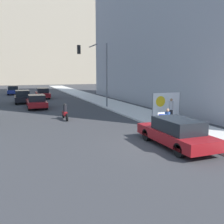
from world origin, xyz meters
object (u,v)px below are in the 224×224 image
object	(u,v)px
car_on_road_nearest	(37,101)
motorcycle_on_road	(65,113)
seated_protester	(168,117)
protest_banner	(166,105)
car_on_road_midblock	(23,97)
traffic_light_pole	(97,65)
parked_car_curbside	(176,133)
car_on_road_distant	(43,93)
car_on_road_far_lane	(13,90)
jogger_on_sidewalk	(171,109)

from	to	relation	value
car_on_road_nearest	motorcycle_on_road	size ratio (longest dim) A/B	2.22
seated_protester	car_on_road_nearest	bearing A→B (deg)	114.55
protest_banner	car_on_road_midblock	size ratio (longest dim) A/B	0.61
traffic_light_pole	parked_car_curbside	size ratio (longest dim) A/B	1.38
parked_car_curbside	car_on_road_distant	distance (m)	27.35
protest_banner	motorcycle_on_road	distance (m)	7.92
seated_protester	car_on_road_far_lane	world-z (taller)	car_on_road_far_lane
seated_protester	motorcycle_on_road	xyz separation A→B (m)	(-5.65, 5.70, -0.23)
car_on_road_nearest	car_on_road_distant	world-z (taller)	car_on_road_distant
jogger_on_sidewalk	car_on_road_nearest	bearing A→B (deg)	-79.13
motorcycle_on_road	jogger_on_sidewalk	bearing A→B (deg)	-27.70
traffic_light_pole	car_on_road_midblock	distance (m)	11.07
car_on_road_nearest	car_on_road_distant	xyz separation A→B (m)	(1.63, 10.37, 0.03)
car_on_road_nearest	car_on_road_distant	distance (m)	10.50
traffic_light_pole	car_on_road_nearest	distance (m)	7.36
parked_car_curbside	seated_protester	bearing A→B (deg)	62.20
parked_car_curbside	car_on_road_distant	xyz separation A→B (m)	(-3.72, 27.09, 0.02)
jogger_on_sidewalk	car_on_road_far_lane	world-z (taller)	jogger_on_sidewalk
jogger_on_sidewalk	car_on_road_far_lane	size ratio (longest dim) A/B	0.39
seated_protester	traffic_light_pole	size ratio (longest dim) A/B	0.18
seated_protester	traffic_light_pole	distance (m)	11.57
car_on_road_nearest	car_on_road_midblock	size ratio (longest dim) A/B	1.09
seated_protester	protest_banner	bearing A→B (deg)	54.91
car_on_road_midblock	parked_car_curbside	bearing A→B (deg)	-73.38
car_on_road_midblock	jogger_on_sidewalk	bearing A→B (deg)	-58.97
seated_protester	protest_banner	distance (m)	3.41
traffic_light_pole	car_on_road_far_lane	size ratio (longest dim) A/B	1.54
parked_car_curbside	car_on_road_nearest	bearing A→B (deg)	107.73
car_on_road_nearest	car_on_road_far_lane	bearing A→B (deg)	97.27
protest_banner	traffic_light_pole	bearing A→B (deg)	110.96
parked_car_curbside	car_on_road_far_lane	xyz separation A→B (m)	(-7.74, 35.49, 0.02)
protest_banner	parked_car_curbside	world-z (taller)	protest_banner
protest_banner	parked_car_curbside	xyz separation A→B (m)	(-3.60, -6.43, -0.47)
motorcycle_on_road	protest_banner	bearing A→B (deg)	-20.72
seated_protester	parked_car_curbside	size ratio (longest dim) A/B	0.25
car_on_road_distant	car_on_road_far_lane	distance (m)	9.31
protest_banner	car_on_road_far_lane	world-z (taller)	protest_banner
protest_banner	parked_car_curbside	size ratio (longest dim) A/B	0.54
car_on_road_far_lane	car_on_road_nearest	bearing A→B (deg)	-82.73
protest_banner	traffic_light_pole	xyz separation A→B (m)	(-3.06, 7.98, 3.29)
jogger_on_sidewalk	seated_protester	bearing A→B (deg)	24.49
seated_protester	parked_car_curbside	world-z (taller)	parked_car_curbside
car_on_road_distant	protest_banner	bearing A→B (deg)	-70.48
parked_car_curbside	motorcycle_on_road	xyz separation A→B (m)	(-3.78, 9.23, -0.17)
car_on_road_nearest	car_on_road_far_lane	distance (m)	18.92
jogger_on_sidewalk	car_on_road_nearest	distance (m)	14.26
car_on_road_nearest	car_on_road_midblock	xyz separation A→B (m)	(-1.23, 5.32, 0.06)
parked_car_curbside	car_on_road_distant	world-z (taller)	car_on_road_distant
car_on_road_distant	car_on_road_far_lane	world-z (taller)	car_on_road_distant
protest_banner	motorcycle_on_road	size ratio (longest dim) A/B	1.24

